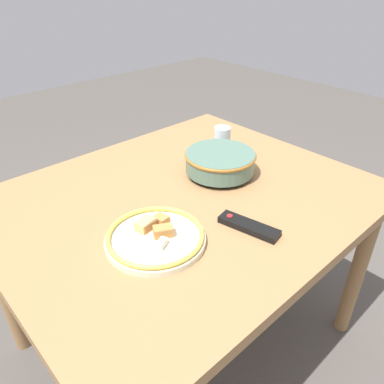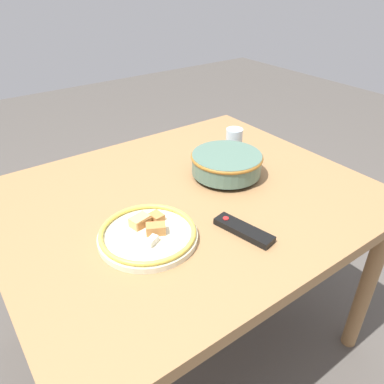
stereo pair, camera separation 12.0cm
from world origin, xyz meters
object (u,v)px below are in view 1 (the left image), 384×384
object	(u,v)px
food_plate	(155,237)
drinking_glass	(222,139)
noodle_bowl	(220,162)
tv_remote	(249,226)

from	to	relation	value
food_plate	drinking_glass	world-z (taller)	drinking_glass
noodle_bowl	food_plate	xyz separation A→B (m)	(0.42, 0.15, -0.03)
noodle_bowl	drinking_glass	xyz separation A→B (m)	(-0.16, -0.14, -0.00)
noodle_bowl	tv_remote	size ratio (longest dim) A/B	1.35
food_plate	drinking_glass	bearing A→B (deg)	-153.21
tv_remote	food_plate	bearing A→B (deg)	137.33
noodle_bowl	food_plate	distance (m)	0.45
noodle_bowl	tv_remote	distance (m)	0.35
food_plate	tv_remote	xyz separation A→B (m)	(-0.24, 0.14, -0.01)
noodle_bowl	drinking_glass	bearing A→B (deg)	-138.67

